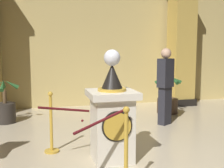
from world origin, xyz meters
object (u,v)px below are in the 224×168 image
Objects in this scene: potted_palm_right at (167,102)px; bystander_guest at (165,84)px; pedestal_clock at (112,117)px; potted_palm_left at (5,109)px; stanchion_near at (51,131)px; stanchion_far at (126,162)px.

bystander_guest is (-0.56, -1.04, 0.62)m from potted_palm_right.
bystander_guest reaches higher than pedestal_clock.
potted_palm_left is at bearing 163.40° from bystander_guest.
pedestal_clock is 0.99× the size of bystander_guest.
pedestal_clock is at bearing -56.48° from potted_palm_left.
stanchion_near is 1.76m from stanchion_far.
pedestal_clock is 1.05m from stanchion_far.
potted_palm_left is 0.97× the size of potted_palm_right.
potted_palm_right is (2.22, 2.75, -0.37)m from pedestal_clock.
potted_palm_left is at bearing 114.83° from stanchion_far.
potted_palm_right is at bearing 61.71° from bystander_guest.
stanchion_near is 0.99× the size of potted_palm_left.
stanchion_near is at bearing -144.94° from potted_palm_right.
pedestal_clock is 1.10m from stanchion_near.
stanchion_near is at bearing 116.93° from stanchion_far.
potted_palm_left is 4.04m from potted_palm_right.
bystander_guest reaches higher than potted_palm_left.
stanchion_far is (-0.09, -1.00, -0.30)m from pedestal_clock.
potted_palm_right is (4.04, -0.00, -0.02)m from potted_palm_left.
stanchion_far is 3.27m from bystander_guest.
potted_palm_right reaches higher than stanchion_far.
potted_palm_right is at bearing -0.03° from potted_palm_left.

